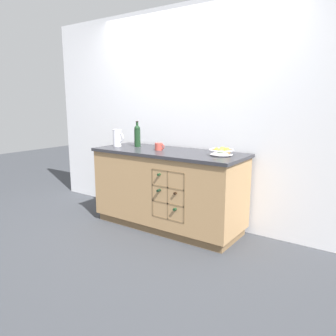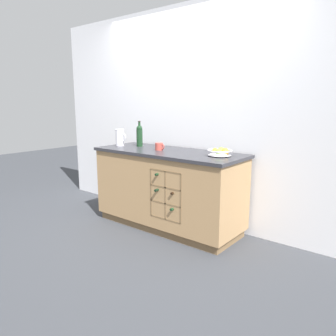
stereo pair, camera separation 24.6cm
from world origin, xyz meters
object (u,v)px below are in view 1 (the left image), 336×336
object	(u,v)px
standing_wine_bottle	(137,135)
fruit_bowl	(222,151)
white_pitcher	(117,138)
ceramic_mug	(159,147)

from	to	relation	value
standing_wine_bottle	fruit_bowl	bearing A→B (deg)	-1.20
white_pitcher	standing_wine_bottle	xyz separation A→B (m)	(0.22, 0.12, 0.03)
white_pitcher	standing_wine_bottle	world-z (taller)	standing_wine_bottle
white_pitcher	ceramic_mug	size ratio (longest dim) A/B	1.68
fruit_bowl	white_pitcher	size ratio (longest dim) A/B	1.22
ceramic_mug	fruit_bowl	bearing A→B (deg)	5.32
fruit_bowl	standing_wine_bottle	xyz separation A→B (m)	(-1.15, 0.02, 0.10)
fruit_bowl	standing_wine_bottle	bearing A→B (deg)	178.80
ceramic_mug	white_pitcher	bearing A→B (deg)	-177.69
fruit_bowl	white_pitcher	bearing A→B (deg)	-176.04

